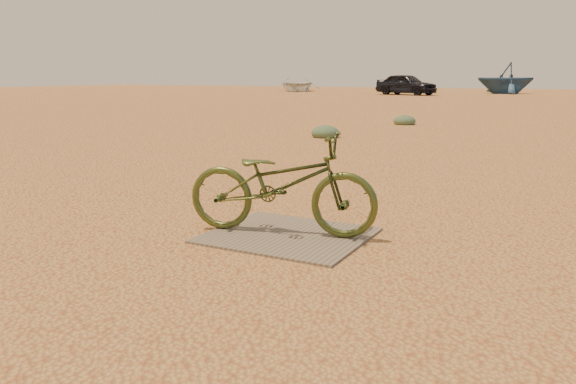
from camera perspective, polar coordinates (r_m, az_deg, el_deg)
The scene contains 8 objects.
ground at distance 4.83m, azimuth 2.62°, elevation -5.73°, with size 120.00×120.00×0.00m, color tan.
plywood_board at distance 5.16m, azimuth 0.00°, elevation -4.41°, with size 1.41×1.23×0.02m, color #776950.
bicycle at distance 5.10m, azimuth -0.67°, elevation 0.86°, with size 0.61×1.76×0.93m, color #3F4B1D.
car at distance 42.55m, azimuth 11.91°, elevation 10.66°, with size 1.81×4.49×1.53m, color black.
boat_near_left at distance 50.85m, azimuth 0.87°, elevation 10.86°, with size 4.06×5.69×1.18m, color silver.
boat_far_left at distance 47.21m, azimuth 21.26°, elevation 10.75°, with size 3.94×4.56×2.40m, color #305577.
kale_a at distance 13.40m, azimuth 3.80°, elevation 5.58°, with size 0.66×0.66×0.36m, color #5B734D.
kale_c at distance 17.20m, azimuth 11.74°, elevation 6.74°, with size 0.65×0.65×0.36m, color #5B734D.
Camera 1 is at (1.95, -4.17, 1.46)m, focal length 35.00 mm.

